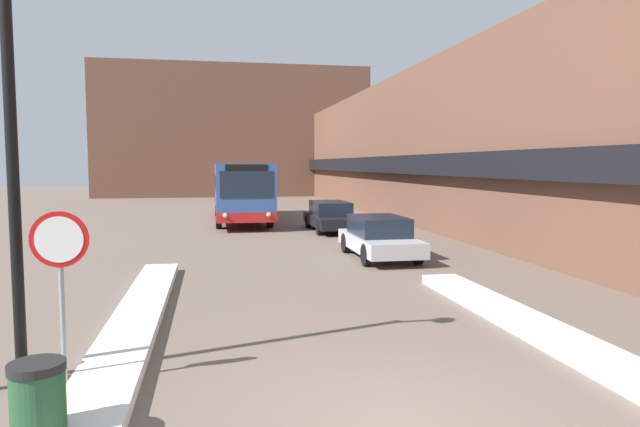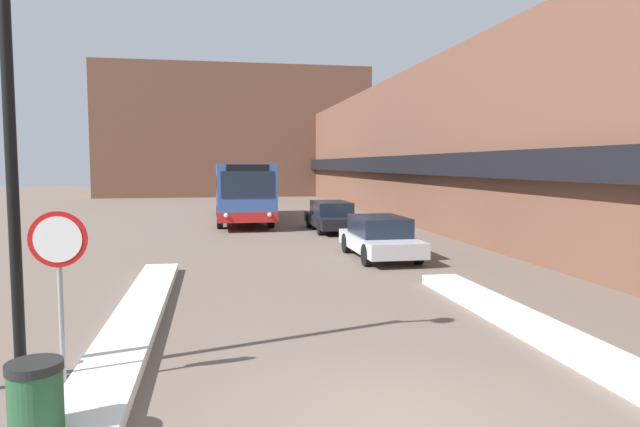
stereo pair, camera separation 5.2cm
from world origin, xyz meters
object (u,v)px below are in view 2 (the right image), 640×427
parked_car_middle (331,216)px  stop_sign (59,260)px  city_bus (242,190)px  trash_bin (36,405)px  parked_car_front (380,237)px  street_lamp (32,115)px

parked_car_middle → stop_sign: stop_sign is taller
city_bus → stop_sign: city_bus is taller
parked_car_middle → trash_bin: size_ratio=5.06×
stop_sign → parked_car_middle: bearing=67.2°
parked_car_front → street_lamp: street_lamp is taller
parked_car_middle → street_lamp: street_lamp is taller
stop_sign → street_lamp: bearing=131.1°
city_bus → street_lamp: street_lamp is taller
parked_car_middle → city_bus: bearing=125.9°
stop_sign → street_lamp: size_ratio=0.41×
street_lamp → trash_bin: street_lamp is taller
city_bus → parked_car_front: 13.70m
parked_car_front → city_bus: bearing=106.3°
parked_car_middle → trash_bin: (-7.21, -19.23, -0.21)m
parked_car_middle → trash_bin: bearing=-110.5°
city_bus → parked_car_middle: size_ratio=2.32×
parked_car_middle → street_lamp: (-7.74, -17.07, 3.05)m
street_lamp → parked_car_front: bearing=50.1°
city_bus → trash_bin: city_bus is taller
parked_car_front → trash_bin: parked_car_front is taller
street_lamp → stop_sign: bearing=-48.9°
parked_car_front → stop_sign: stop_sign is taller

